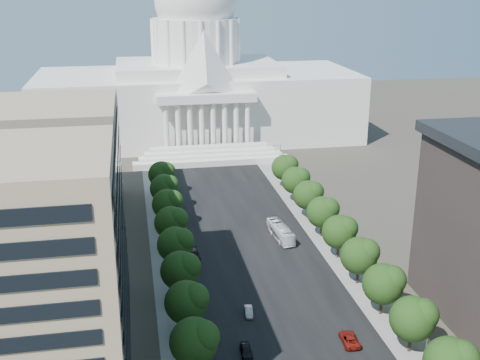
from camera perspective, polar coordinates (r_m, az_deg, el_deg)
road_asphalt at (r=148.26m, az=0.31°, el=-4.90°), size 30.00×260.00×0.01m
sidewalk_left at (r=146.21m, az=-7.05°, el=-5.40°), size 8.00×260.00×0.02m
sidewalk_right at (r=152.67m, az=7.36°, el=-4.34°), size 8.00×260.00×0.02m
capitol at (r=233.12m, az=-4.08°, el=8.93°), size 120.00×56.00×73.00m
office_block_left_far at (r=151.86m, az=-18.51°, el=0.72°), size 38.00×52.00×30.00m
tree_l_c at (r=95.60m, az=-4.19°, el=-14.93°), size 7.79×7.60×9.97m
tree_l_d at (r=105.77m, az=-4.93°, el=-11.37°), size 7.79×7.60×9.97m
tree_l_e at (r=116.29m, az=-5.53°, el=-8.45°), size 7.79×7.60×9.97m
tree_l_f at (r=127.06m, az=-6.03°, el=-6.01°), size 7.79×7.60×9.97m
tree_l_g at (r=138.05m, az=-6.44°, el=-3.96°), size 7.79×7.60×9.97m
tree_l_h at (r=149.18m, az=-6.78°, el=-2.21°), size 7.79×7.60×9.97m
tree_l_i at (r=160.45m, az=-7.08°, el=-0.70°), size 7.79×7.60×9.97m
tree_l_j at (r=171.81m, az=-7.34°, el=0.60°), size 7.79×7.60×9.97m
tree_r_c at (r=104.85m, az=16.25°, el=-12.42°), size 7.79×7.60×9.97m
tree_r_d at (r=114.20m, az=13.60°, el=-9.46°), size 7.79×7.60×9.97m
tree_r_e at (r=124.00m, az=11.39°, el=-6.94°), size 7.79×7.60×9.97m
tree_r_f at (r=134.16m, az=9.53°, el=-4.79°), size 7.79×7.60×9.97m
tree_r_g at (r=144.60m, az=7.95°, el=-2.95°), size 7.79×7.60×9.97m
tree_r_h at (r=155.27m, az=6.58°, el=-1.35°), size 7.79×7.60×9.97m
tree_r_i at (r=166.12m, az=5.40°, el=0.04°), size 7.79×7.60×9.97m
tree_r_j at (r=177.12m, az=4.35°, el=1.26°), size 7.79×7.60×9.97m
streetlight_b at (r=105.23m, az=17.20°, el=-12.80°), size 2.61×0.44×9.00m
streetlight_c at (r=124.99m, az=12.01°, el=-7.10°), size 2.61×0.44×9.00m
streetlight_d at (r=146.36m, az=8.38°, el=-2.96°), size 2.61×0.44×9.00m
streetlight_e at (r=168.74m, az=5.70°, el=0.10°), size 2.61×0.44×9.00m
streetlight_f at (r=191.76m, az=3.66°, el=2.44°), size 2.61×0.44×9.00m
car_dark_a at (r=103.21m, az=0.59°, el=-15.87°), size 2.02×4.64×1.56m
car_silver at (r=113.70m, az=0.84°, el=-12.37°), size 1.83×4.14×1.32m
car_red at (r=107.55m, az=10.32°, el=-14.62°), size 3.01×5.90×1.60m
car_dark_b at (r=134.90m, az=-4.35°, el=-7.09°), size 2.46×5.51×1.57m
city_bus at (r=144.04m, az=3.87°, el=-4.92°), size 4.21×12.83×3.51m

